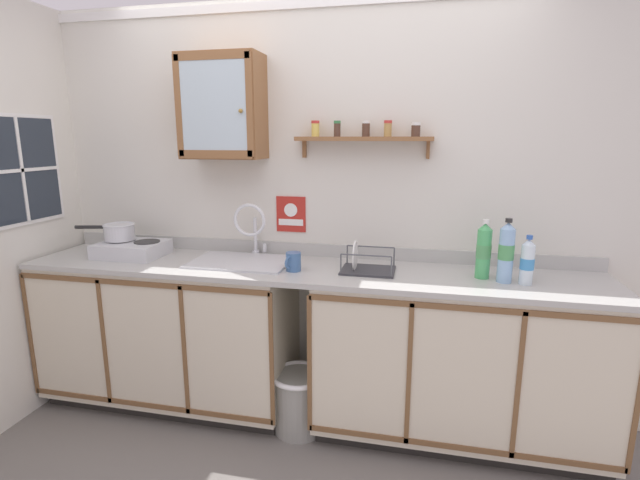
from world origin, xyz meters
name	(u,v)px	position (x,y,z in m)	size (l,w,h in m)	color
floor	(291,449)	(0.00, 0.00, 0.00)	(6.37, 6.37, 0.00)	slate
back_wall	(316,209)	(0.00, 0.63, 1.25)	(3.97, 0.07, 2.48)	silver
lower_cabinet_run	(170,333)	(-0.89, 0.32, 0.47)	(1.58, 0.58, 0.93)	black
lower_cabinet_run_right	(458,361)	(0.88, 0.32, 0.47)	(1.59, 0.58, 0.93)	black
countertop	(304,270)	(0.00, 0.32, 0.94)	(3.33, 0.60, 0.03)	#B2B2AD
backsplash	(315,250)	(0.00, 0.60, 1.00)	(3.33, 0.02, 0.08)	#B2B2AD
sink	(243,262)	(-0.39, 0.36, 0.95)	(0.58, 0.44, 0.44)	silver
hot_plate_stove	(132,249)	(-1.13, 0.34, 1.00)	(0.40, 0.31, 0.09)	silver
saucepan	(119,231)	(-1.22, 0.36, 1.11)	(0.36, 0.19, 0.10)	silver
bottle_water_blue_0	(506,252)	(1.08, 0.28, 1.11)	(0.08, 0.08, 0.33)	#8CB7E0
bottle_soda_green_1	(484,251)	(0.97, 0.33, 1.10)	(0.08, 0.08, 0.31)	#4CB266
bottle_water_clear_2	(527,262)	(1.18, 0.26, 1.07)	(0.07, 0.07, 0.25)	silver
dish_rack	(365,266)	(0.35, 0.32, 0.98)	(0.29, 0.23, 0.17)	#333338
mug	(293,262)	(-0.04, 0.24, 1.01)	(0.08, 0.12, 0.11)	#3F6699
wall_cabinet	(222,107)	(-0.53, 0.48, 1.86)	(0.48, 0.28, 0.60)	brown
spice_shelf	(364,137)	(0.30, 0.54, 1.69)	(0.79, 0.14, 0.22)	brown
warning_sign	(291,214)	(-0.16, 0.60, 1.21)	(0.19, 0.01, 0.22)	#B2261E
window	(20,170)	(-1.68, 0.14, 1.50)	(0.03, 0.59, 0.65)	#262D38
trash_bin	(299,400)	(-0.01, 0.19, 0.19)	(0.33, 0.33, 0.36)	gray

